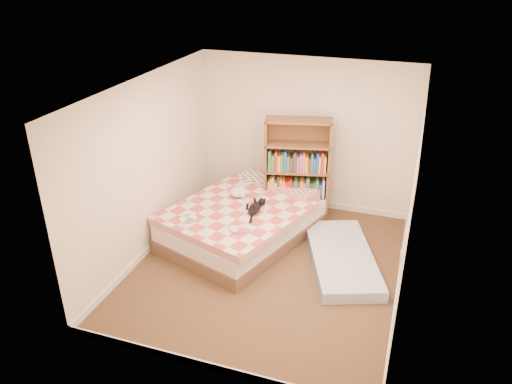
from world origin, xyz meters
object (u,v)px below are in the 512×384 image
(black_cat, at_px, (255,207))
(white_dog, at_px, (239,192))
(bed, at_px, (244,220))
(floor_mattress, at_px, (342,258))
(bookshelf, at_px, (297,184))

(black_cat, height_order, white_dog, black_cat)
(black_cat, bearing_deg, white_dog, 150.20)
(bed, xyz_separation_m, black_cat, (0.23, -0.13, 0.33))
(floor_mattress, bearing_deg, bed, 150.67)
(bookshelf, bearing_deg, black_cat, -123.75)
(floor_mattress, xyz_separation_m, white_dog, (-1.70, 0.47, 0.53))
(bookshelf, height_order, white_dog, bookshelf)
(floor_mattress, distance_m, black_cat, 1.41)
(white_dog, bearing_deg, floor_mattress, -19.77)
(bed, xyz_separation_m, floor_mattress, (1.53, -0.23, -0.20))
(floor_mattress, relative_size, white_dog, 6.18)
(bookshelf, xyz_separation_m, black_cat, (-0.36, -0.97, 0.01))
(white_dog, bearing_deg, bookshelf, 34.00)
(bed, distance_m, bookshelf, 1.07)
(floor_mattress, xyz_separation_m, black_cat, (-1.31, 0.10, 0.53))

